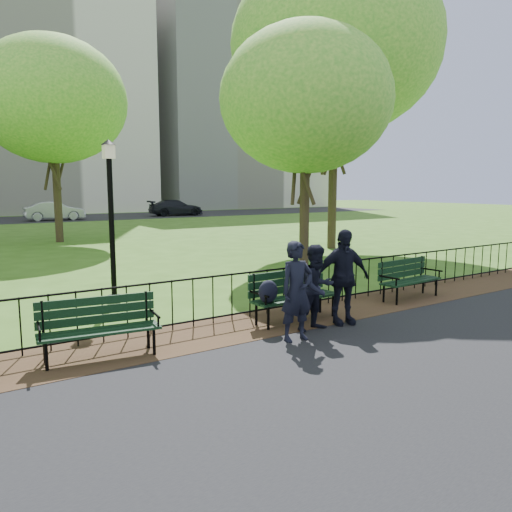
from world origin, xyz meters
TOP-DOWN VIEW (x-y plane):
  - ground at (0.00, 0.00)m, footprint 120.00×120.00m
  - dirt_strip at (0.00, 1.50)m, footprint 60.00×1.60m
  - far_street at (0.00, 35.00)m, footprint 70.00×9.00m
  - iron_fence at (0.00, 2.00)m, footprint 24.06×0.06m
  - apartment_mid at (2.00, 48.00)m, footprint 24.00×15.00m
  - apartment_east at (26.00, 48.00)m, footprint 20.00×15.00m
  - park_bench_main at (-0.30, 1.32)m, footprint 1.81×0.62m
  - park_bench_left_a at (-3.66, 1.34)m, footprint 1.75×0.74m
  - park_bench_right_a at (3.18, 1.40)m, footprint 1.72×0.65m
  - lamppost at (-2.34, 4.71)m, footprint 0.31×0.31m
  - tree_near_e at (4.32, 6.41)m, footprint 5.28×5.28m
  - tree_mid_e at (8.02, 9.19)m, footprint 8.08×8.08m
  - tree_far_c at (-0.62, 17.68)m, footprint 6.39×6.39m
  - person_left at (-0.75, 0.38)m, footprint 0.61×0.42m
  - person_mid at (-0.10, 0.64)m, footprint 0.75×0.43m
  - person_right at (0.55, 0.69)m, footprint 1.09×0.69m
  - sedan_silver at (2.34, 32.69)m, footprint 4.22×1.66m
  - sedan_dark at (12.21, 33.19)m, footprint 4.76×2.36m

SIDE VIEW (x-z plane):
  - ground at x=0.00m, z-range 0.00..0.00m
  - far_street at x=0.00m, z-range 0.00..0.01m
  - dirt_strip at x=0.00m, z-range 0.01..0.02m
  - iron_fence at x=0.00m, z-range 0.00..1.00m
  - park_bench_right_a at x=3.18m, z-range 0.07..1.02m
  - park_bench_left_a at x=-3.66m, z-range 0.07..1.03m
  - park_bench_main at x=-0.30m, z-range 0.11..1.12m
  - sedan_dark at x=12.21m, z-range 0.01..1.34m
  - sedan_silver at x=2.34m, z-range 0.01..1.38m
  - person_mid at x=-0.10m, z-range 0.01..1.51m
  - person_left at x=-0.75m, z-range 0.01..1.63m
  - person_right at x=0.55m, z-range 0.01..1.74m
  - lamppost at x=-2.34m, z-range 0.15..3.61m
  - tree_near_e at x=4.32m, z-range 1.43..8.79m
  - tree_far_c at x=-0.62m, z-range 1.73..10.64m
  - tree_mid_e at x=8.02m, z-range 2.19..13.45m
  - apartment_east at x=26.00m, z-range 0.00..24.00m
  - apartment_mid at x=2.00m, z-range 0.00..30.00m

